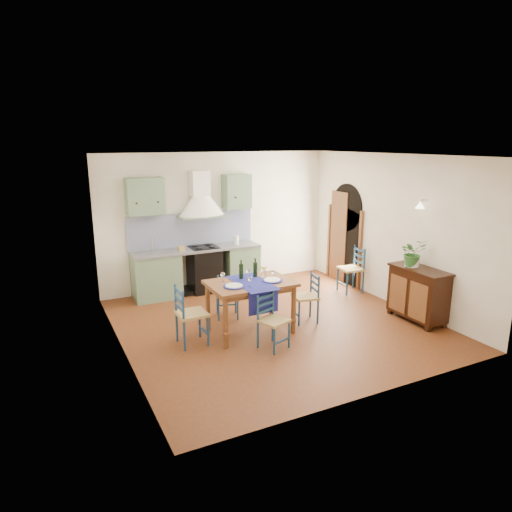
{
  "coord_description": "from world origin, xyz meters",
  "views": [
    {
      "loc": [
        -3.51,
        -6.34,
        3.03
      ],
      "look_at": [
        -0.21,
        0.3,
        1.14
      ],
      "focal_mm": 32.0,
      "sensor_mm": 36.0,
      "label": 1
    }
  ],
  "objects_px": {
    "sideboard": "(418,292)",
    "potted_plant": "(413,253)",
    "dining_table": "(251,288)",
    "chair_near": "(272,321)"
  },
  "relations": [
    {
      "from": "sideboard",
      "to": "potted_plant",
      "type": "relative_size",
      "value": 2.21
    },
    {
      "from": "dining_table",
      "to": "sideboard",
      "type": "relative_size",
      "value": 1.27
    },
    {
      "from": "chair_near",
      "to": "potted_plant",
      "type": "distance_m",
      "value": 2.81
    },
    {
      "from": "dining_table",
      "to": "potted_plant",
      "type": "bearing_deg",
      "value": -13.61
    },
    {
      "from": "chair_near",
      "to": "sideboard",
      "type": "bearing_deg",
      "value": -3.68
    },
    {
      "from": "chair_near",
      "to": "potted_plant",
      "type": "height_order",
      "value": "potted_plant"
    },
    {
      "from": "chair_near",
      "to": "sideboard",
      "type": "xyz_separation_m",
      "value": [
        2.74,
        -0.18,
        0.08
      ]
    },
    {
      "from": "dining_table",
      "to": "sideboard",
      "type": "height_order",
      "value": "dining_table"
    },
    {
      "from": "sideboard",
      "to": "dining_table",
      "type": "bearing_deg",
      "value": 163.23
    },
    {
      "from": "dining_table",
      "to": "sideboard",
      "type": "bearing_deg",
      "value": -16.77
    }
  ]
}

